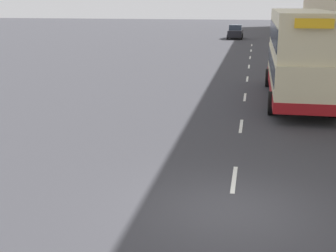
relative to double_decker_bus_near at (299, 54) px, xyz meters
name	(u,v)px	position (x,y,z in m)	size (l,w,h in m)	color
ground_plane	(230,211)	(-2.47, -13.20, -2.28)	(220.00, 220.00, 0.00)	#38383D
pavement	(318,49)	(4.03, 25.30, -2.21)	(5.00, 93.00, 0.14)	#A39E93
lane_mark_0	(234,179)	(-2.47, -11.20, -2.28)	(0.12, 2.00, 0.01)	silver
lane_mark_1	(241,126)	(-2.47, -5.48, -2.28)	(0.12, 2.00, 0.01)	silver
lane_mark_2	(245,97)	(-2.47, 0.24, -2.28)	(0.12, 2.00, 0.01)	silver
lane_mark_3	(247,79)	(-2.47, 5.96, -2.28)	(0.12, 2.00, 0.01)	silver
lane_mark_4	(249,67)	(-2.47, 11.68, -2.28)	(0.12, 2.00, 0.01)	silver
lane_mark_5	(250,57)	(-2.47, 17.40, -2.28)	(0.12, 2.00, 0.01)	silver
lane_mark_6	(251,51)	(-2.47, 23.12, -2.28)	(0.12, 2.00, 0.01)	silver
lane_mark_7	(252,45)	(-2.47, 28.84, -2.28)	(0.12, 2.00, 0.01)	silver
double_decker_bus_near	(299,54)	(0.00, 0.00, 0.00)	(2.85, 10.65, 4.30)	beige
car_0	(235,32)	(-4.67, 37.37, -1.43)	(1.93, 4.18, 1.74)	black
pedestrian_2	(328,72)	(1.91, 3.13, -1.31)	(0.32, 0.32, 1.62)	#23232D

